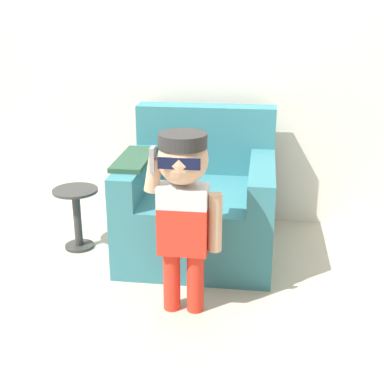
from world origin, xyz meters
name	(u,v)px	position (x,y,z in m)	size (l,w,h in m)	color
ground_plane	(177,259)	(0.00, 0.00, 0.00)	(10.00, 10.00, 0.00)	#BCB29E
wall_back	(192,51)	(0.00, 0.78, 1.30)	(10.00, 0.05, 2.60)	silver
armchair	(200,204)	(0.13, 0.20, 0.33)	(1.02, 1.00, 0.95)	teal
person_child	(183,196)	(0.14, -0.61, 0.68)	(0.42, 0.31, 1.02)	red
side_table	(77,213)	(-0.72, 0.08, 0.27)	(0.31, 0.31, 0.44)	#333333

